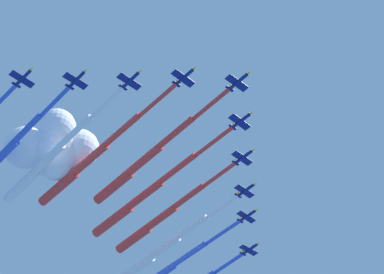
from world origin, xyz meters
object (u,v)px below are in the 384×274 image
Objects in this scene: jet_lead at (141,163)px; jet_port_mid at (159,220)px; jet_starboard_mid at (46,161)px; jet_port_outer at (162,250)px; jet_port_inner at (141,198)px; jet_starboard_outer at (1,157)px; jet_starboard_inner at (86,162)px.

jet_lead is 1.07× the size of jet_port_mid.
jet_port_outer reaches higher than jet_starboard_mid.
jet_port_inner is 1.10× the size of jet_starboard_outer.
jet_port_mid reaches higher than jet_port_inner.
jet_port_inner is 25.02m from jet_starboard_inner.
jet_port_inner is 1.08× the size of jet_port_outer.
jet_starboard_mid is at bearing 172.60° from jet_lead.
jet_port_inner is 52.23m from jet_starboard_outer.
jet_lead is at bearing -106.90° from jet_port_mid.
jet_starboard_inner is at bearing -146.44° from jet_port_inner.
jet_port_outer is (31.53, 43.53, -1.43)m from jet_starboard_inner.
jet_port_mid is (28.44, 25.45, -1.54)m from jet_starboard_inner.
jet_starboard_mid is 63.37m from jet_port_outer.
jet_starboard_inner is at bearing 0.97° from jet_starboard_outer.
jet_port_inner reaches higher than jet_starboard_mid.
jet_starboard_mid is 15.36m from jet_starboard_outer.
jet_starboard_inner is at bearing -138.18° from jet_port_mid.
jet_starboard_inner is at bearing 1.93° from jet_starboard_mid.
jet_lead is 18.67m from jet_port_inner.
jet_starboard_outer is at bearing -164.11° from jet_port_inner.
jet_starboard_inner reaches higher than jet_starboard_mid.
jet_starboard_outer is at bearing -179.91° from jet_starboard_mid.
jet_port_mid is 18.35m from jet_port_outer.
jet_port_mid is at bearing 56.73° from jet_port_inner.
jet_port_mid is at bearing 31.37° from jet_starboard_mid.
jet_starboard_inner reaches higher than jet_port_mid.
jet_starboard_mid is (-34.87, -14.27, -0.11)m from jet_port_inner.
jet_port_inner is 1.04× the size of jet_starboard_mid.
jet_port_inner is 1.12× the size of jet_port_mid.
jet_port_mid is at bearing -99.70° from jet_port_outer.
jet_lead is 0.94× the size of jet_starboard_inner.
jet_lead is 1.04× the size of jet_port_outer.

